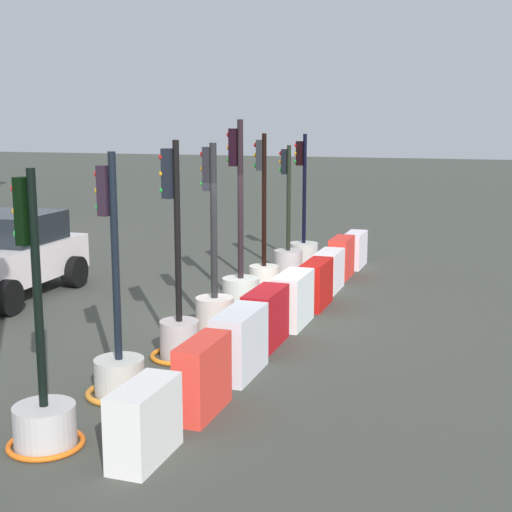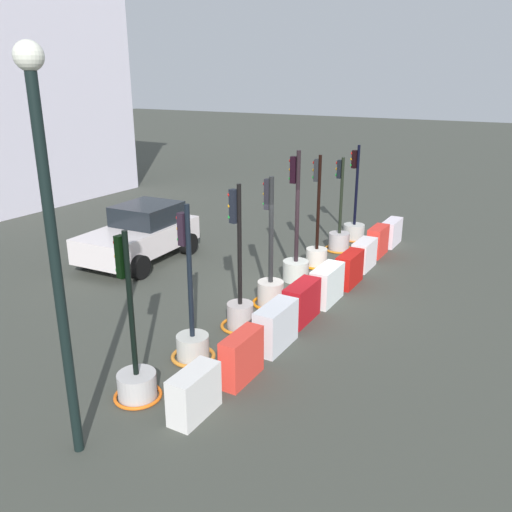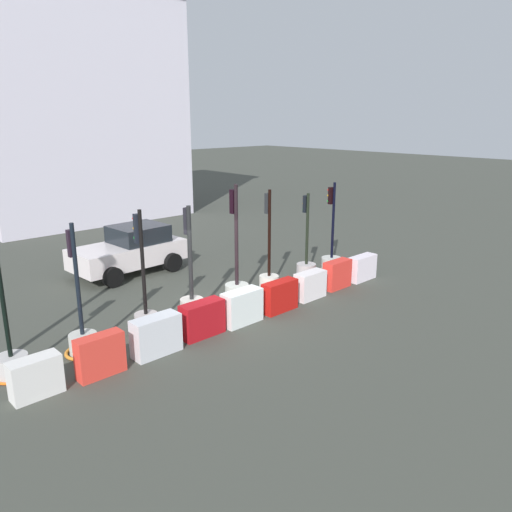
# 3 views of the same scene
# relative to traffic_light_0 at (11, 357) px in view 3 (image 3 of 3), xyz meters

# --- Properties ---
(ground_plane) EXTENTS (120.00, 120.00, 0.00)m
(ground_plane) POSITION_rel_traffic_light_0_xyz_m (5.50, -0.33, -0.44)
(ground_plane) COLOR #3E4038
(traffic_light_0) EXTENTS (0.84, 0.84, 3.01)m
(traffic_light_0) POSITION_rel_traffic_light_0_xyz_m (0.00, 0.00, 0.00)
(traffic_light_0) COLOR #B6B2B0
(traffic_light_0) RESTS_ON ground_plane
(traffic_light_1) EXTENTS (0.88, 0.88, 3.12)m
(traffic_light_1) POSITION_rel_traffic_light_0_xyz_m (1.58, -0.02, 0.01)
(traffic_light_1) COLOR beige
(traffic_light_1) RESTS_ON ground_plane
(traffic_light_2) EXTENTS (0.89, 0.89, 3.22)m
(traffic_light_2) POSITION_rel_traffic_light_0_xyz_m (3.21, -0.10, 0.07)
(traffic_light_2) COLOR #B5A8A5
(traffic_light_2) RESTS_ON ground_plane
(traffic_light_3) EXTENTS (0.90, 0.90, 3.14)m
(traffic_light_3) POSITION_rel_traffic_light_0_xyz_m (4.65, -0.07, 0.07)
(traffic_light_3) COLOR beige
(traffic_light_3) RESTS_ON ground_plane
(traffic_light_4) EXTENTS (0.71, 0.71, 3.52)m
(traffic_light_4) POSITION_rel_traffic_light_0_xyz_m (6.43, 0.12, 0.17)
(traffic_light_4) COLOR beige
(traffic_light_4) RESTS_ON ground_plane
(traffic_light_5) EXTENTS (0.81, 0.81, 3.25)m
(traffic_light_5) POSITION_rel_traffic_light_0_xyz_m (7.74, 0.09, 0.06)
(traffic_light_5) COLOR silver
(traffic_light_5) RESTS_ON ground_plane
(traffic_light_6) EXTENTS (0.90, 0.90, 2.96)m
(traffic_light_6) POSITION_rel_traffic_light_0_xyz_m (9.50, 0.10, 0.00)
(traffic_light_6) COLOR #B6AEAE
(traffic_light_6) RESTS_ON ground_plane
(traffic_light_7) EXTENTS (0.88, 0.88, 3.19)m
(traffic_light_7) POSITION_rel_traffic_light_0_xyz_m (10.85, 0.10, 0.01)
(traffic_light_7) COLOR beige
(traffic_light_7) RESTS_ON ground_plane
(construction_barrier_0) EXTENTS (0.98, 0.43, 0.82)m
(construction_barrier_0) POSITION_rel_traffic_light_0_xyz_m (0.09, -1.17, -0.04)
(construction_barrier_0) COLOR silver
(construction_barrier_0) RESTS_ON ground_plane
(construction_barrier_1) EXTENTS (1.02, 0.37, 0.92)m
(construction_barrier_1) POSITION_rel_traffic_light_0_xyz_m (1.40, -1.26, 0.02)
(construction_barrier_1) COLOR red
(construction_barrier_1) RESTS_ON ground_plane
(construction_barrier_2) EXTENTS (1.16, 0.48, 0.92)m
(construction_barrier_2) POSITION_rel_traffic_light_0_xyz_m (2.82, -1.21, 0.02)
(construction_barrier_2) COLOR silver
(construction_barrier_2) RESTS_ON ground_plane
(construction_barrier_3) EXTENTS (1.16, 0.45, 0.89)m
(construction_barrier_3) POSITION_rel_traffic_light_0_xyz_m (4.21, -1.12, 0.00)
(construction_barrier_3) COLOR #AE1118
(construction_barrier_3) RESTS_ON ground_plane
(construction_barrier_4) EXTENTS (1.15, 0.47, 0.91)m
(construction_barrier_4) POSITION_rel_traffic_light_0_xyz_m (5.47, -1.20, 0.01)
(construction_barrier_4) COLOR white
(construction_barrier_4) RESTS_ON ground_plane
(construction_barrier_5) EXTENTS (1.12, 0.41, 0.88)m
(construction_barrier_5) POSITION_rel_traffic_light_0_xyz_m (6.84, -1.27, -0.00)
(construction_barrier_5) COLOR red
(construction_barrier_5) RESTS_ON ground_plane
(construction_barrier_6) EXTENTS (1.06, 0.45, 0.83)m
(construction_barrier_6) POSITION_rel_traffic_light_0_xyz_m (8.25, -1.17, -0.03)
(construction_barrier_6) COLOR white
(construction_barrier_6) RESTS_ON ground_plane
(construction_barrier_7) EXTENTS (1.02, 0.41, 0.91)m
(construction_barrier_7) POSITION_rel_traffic_light_0_xyz_m (9.61, -1.13, 0.01)
(construction_barrier_7) COLOR red
(construction_barrier_7) RESTS_ON ground_plane
(construction_barrier_8) EXTENTS (1.13, 0.42, 0.84)m
(construction_barrier_8) POSITION_rel_traffic_light_0_xyz_m (10.90, -1.18, -0.02)
(construction_barrier_8) COLOR white
(construction_barrier_8) RESTS_ON ground_plane
(car_white_van) EXTENTS (3.95, 2.36, 1.65)m
(car_white_van) POSITION_rel_traffic_light_0_xyz_m (5.61, 4.90, 0.38)
(car_white_van) COLOR silver
(car_white_van) RESTS_ON ground_plane
(building_main_facade) EXTENTS (10.73, 8.41, 11.95)m
(building_main_facade) POSITION_rel_traffic_light_0_xyz_m (8.78, 16.66, 5.56)
(building_main_facade) COLOR silver
(building_main_facade) RESTS_ON ground_plane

